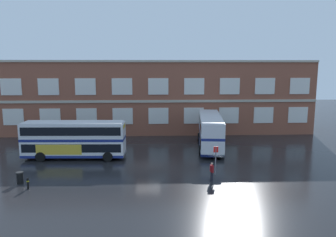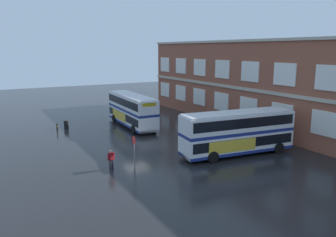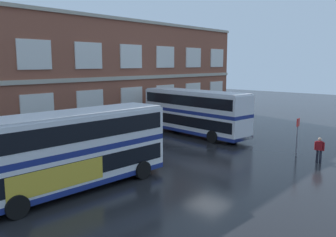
% 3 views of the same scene
% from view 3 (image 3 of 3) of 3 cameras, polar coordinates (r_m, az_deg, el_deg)
% --- Properties ---
extents(ground_plane, '(120.00, 120.00, 0.00)m').
position_cam_3_polar(ground_plane, '(23.69, 2.63, -7.00)').
color(ground_plane, black).
extents(brick_terminal_building, '(45.89, 8.19, 10.84)m').
position_cam_3_polar(brick_terminal_building, '(35.75, -16.45, 6.61)').
color(brick_terminal_building, brown).
rests_on(brick_terminal_building, ground).
extents(double_decker_near, '(11.09, 3.18, 4.07)m').
position_cam_3_polar(double_decker_near, '(18.57, -15.75, -4.96)').
color(double_decker_near, silver).
rests_on(double_decker_near, ground).
extents(double_decker_middle, '(3.86, 11.23, 4.07)m').
position_cam_3_polar(double_decker_middle, '(32.07, 4.31, 1.11)').
color(double_decker_middle, silver).
rests_on(double_decker_middle, ground).
extents(waiting_passenger, '(0.30, 0.64, 1.70)m').
position_cam_3_polar(waiting_passenger, '(25.25, 23.28, -4.54)').
color(waiting_passenger, black).
rests_on(waiting_passenger, ground).
extents(bus_stand_flag, '(0.44, 0.10, 2.70)m').
position_cam_3_polar(bus_stand_flag, '(26.29, 20.19, -2.28)').
color(bus_stand_flag, slate).
rests_on(bus_stand_flag, ground).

